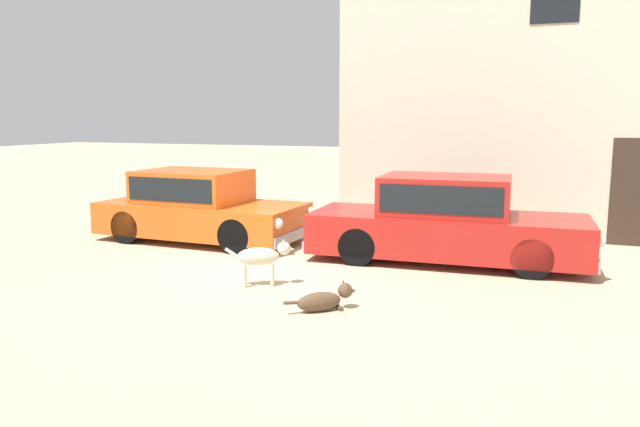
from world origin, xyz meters
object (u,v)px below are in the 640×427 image
(stray_dog_tan, at_px, (325,299))
(stray_dog_spotted, at_px, (263,256))
(parked_sedan_nearest, at_px, (199,205))
(parked_sedan_second, at_px, (446,220))

(stray_dog_tan, bearing_deg, stray_dog_spotted, 106.12)
(parked_sedan_nearest, bearing_deg, parked_sedan_second, 0.52)
(parked_sedan_nearest, distance_m, stray_dog_spotted, 3.76)
(parked_sedan_second, relative_size, stray_dog_spotted, 5.06)
(parked_sedan_nearest, distance_m, parked_sedan_second, 5.02)
(parked_sedan_second, bearing_deg, stray_dog_tan, -109.66)
(parked_sedan_nearest, height_order, stray_dog_spotted, parked_sedan_nearest)
(parked_sedan_nearest, height_order, stray_dog_tan, parked_sedan_nearest)
(parked_sedan_second, distance_m, stray_dog_tan, 3.51)
(parked_sedan_second, distance_m, stray_dog_spotted, 3.42)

